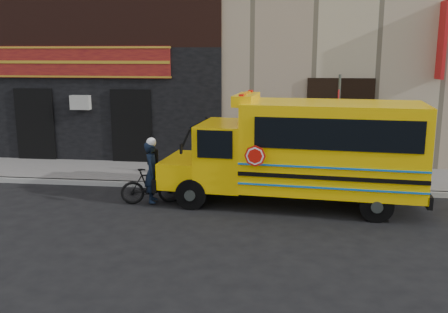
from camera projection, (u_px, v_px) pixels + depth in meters
name	position (u px, v px, depth m)	size (l,w,h in m)	color
ground	(193.00, 217.00, 12.31)	(120.00, 120.00, 0.00)	black
curb	(209.00, 187.00, 14.82)	(40.00, 0.20, 0.15)	#9C9C96
sidewalk	(216.00, 175.00, 16.27)	(40.00, 3.00, 0.15)	#625F5C
building	(236.00, 1.00, 21.20)	(20.00, 10.70, 12.00)	tan
school_bus	(306.00, 149.00, 12.97)	(7.06, 2.74, 2.92)	black
sign_pole	(337.00, 128.00, 14.26)	(0.10, 0.29, 3.38)	#3F4743
bicycle	(151.00, 186.00, 13.34)	(0.45, 1.61, 0.97)	black
cyclist	(152.00, 174.00, 13.27)	(0.60, 0.39, 1.64)	black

